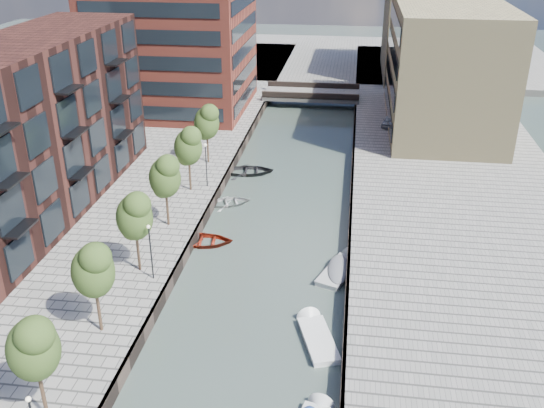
% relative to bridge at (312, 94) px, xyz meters
% --- Properties ---
extents(water, '(300.00, 300.00, 0.00)m').
position_rel_bridge_xyz_m(water, '(0.00, -32.00, -1.39)').
color(water, '#38473F').
rests_on(water, ground).
extents(quay_right, '(20.00, 140.00, 1.00)m').
position_rel_bridge_xyz_m(quay_right, '(16.00, -32.00, -0.89)').
color(quay_right, gray).
rests_on(quay_right, ground).
extents(quay_wall_left, '(0.25, 140.00, 1.00)m').
position_rel_bridge_xyz_m(quay_wall_left, '(-6.10, -32.00, -0.89)').
color(quay_wall_left, '#332823').
rests_on(quay_wall_left, ground).
extents(quay_wall_right, '(0.25, 140.00, 1.00)m').
position_rel_bridge_xyz_m(quay_wall_right, '(6.10, -32.00, -0.89)').
color(quay_wall_right, '#332823').
rests_on(quay_wall_right, ground).
extents(far_closure, '(80.00, 40.00, 1.00)m').
position_rel_bridge_xyz_m(far_closure, '(0.00, 28.00, -0.89)').
color(far_closure, gray).
rests_on(far_closure, ground).
extents(apartment_block, '(8.00, 38.00, 14.00)m').
position_rel_bridge_xyz_m(apartment_block, '(-20.00, -42.00, 6.61)').
color(apartment_block, black).
rests_on(apartment_block, quay_left).
extents(tan_block_near, '(12.00, 25.00, 14.00)m').
position_rel_bridge_xyz_m(tan_block_near, '(16.00, -10.00, 6.61)').
color(tan_block_near, tan).
rests_on(tan_block_near, quay_right).
extents(tan_block_far, '(12.00, 20.00, 16.00)m').
position_rel_bridge_xyz_m(tan_block_far, '(16.00, 16.00, 7.61)').
color(tan_block_far, tan).
rests_on(tan_block_far, quay_right).
extents(bridge, '(13.00, 6.00, 1.30)m').
position_rel_bridge_xyz_m(bridge, '(0.00, 0.00, 0.00)').
color(bridge, gray).
rests_on(bridge, ground).
extents(tree_1, '(2.50, 2.50, 5.95)m').
position_rel_bridge_xyz_m(tree_1, '(-8.50, -61.00, 3.92)').
color(tree_1, '#382619').
rests_on(tree_1, quay_left).
extents(tree_2, '(2.50, 2.50, 5.95)m').
position_rel_bridge_xyz_m(tree_2, '(-8.50, -54.00, 3.92)').
color(tree_2, '#382619').
rests_on(tree_2, quay_left).
extents(tree_3, '(2.50, 2.50, 5.95)m').
position_rel_bridge_xyz_m(tree_3, '(-8.50, -47.00, 3.92)').
color(tree_3, '#382619').
rests_on(tree_3, quay_left).
extents(tree_4, '(2.50, 2.50, 5.95)m').
position_rel_bridge_xyz_m(tree_4, '(-8.50, -40.00, 3.92)').
color(tree_4, '#382619').
rests_on(tree_4, quay_left).
extents(tree_5, '(2.50, 2.50, 5.95)m').
position_rel_bridge_xyz_m(tree_5, '(-8.50, -33.00, 3.92)').
color(tree_5, '#382619').
rests_on(tree_5, quay_left).
extents(tree_6, '(2.50, 2.50, 5.95)m').
position_rel_bridge_xyz_m(tree_6, '(-8.50, -26.00, 3.92)').
color(tree_6, '#382619').
rests_on(tree_6, quay_left).
extents(lamp_1, '(0.24, 0.24, 4.12)m').
position_rel_bridge_xyz_m(lamp_1, '(-7.20, -48.00, 2.12)').
color(lamp_1, black).
rests_on(lamp_1, quay_left).
extents(lamp_2, '(0.24, 0.24, 4.12)m').
position_rel_bridge_xyz_m(lamp_2, '(-7.20, -32.00, 2.12)').
color(lamp_2, black).
rests_on(lamp_2, quay_left).
extents(sloop_2, '(4.97, 3.77, 0.97)m').
position_rel_bridge_xyz_m(sloop_2, '(-5.38, -41.01, -1.39)').
color(sloop_2, maroon).
rests_on(sloop_2, ground).
extents(sloop_3, '(4.80, 4.20, 0.83)m').
position_rel_bridge_xyz_m(sloop_3, '(-4.86, -33.57, -1.39)').
color(sloop_3, '#B8B8B6').
rests_on(sloop_3, ground).
extents(sloop_4, '(5.60, 4.40, 1.05)m').
position_rel_bridge_xyz_m(sloop_4, '(-4.31, -26.15, -1.39)').
color(sloop_4, black).
rests_on(sloop_4, ground).
extents(motorboat_2, '(3.05, 5.07, 1.60)m').
position_rel_bridge_xyz_m(motorboat_2, '(4.29, -51.62, -1.30)').
color(motorboat_2, white).
rests_on(motorboat_2, ground).
extents(motorboat_4, '(3.37, 5.27, 1.66)m').
position_rel_bridge_xyz_m(motorboat_4, '(5.57, -43.72, -1.19)').
color(motorboat_4, '#BCBCBA').
rests_on(motorboat_4, ground).
extents(car, '(2.34, 3.82, 1.21)m').
position_rel_bridge_xyz_m(car, '(10.21, -11.55, 0.22)').
color(car, '#939497').
rests_on(car, quay_right).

